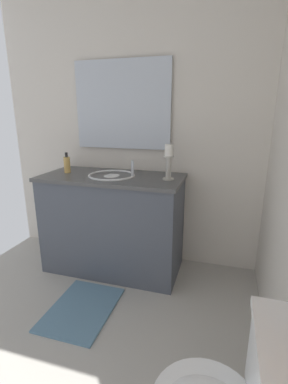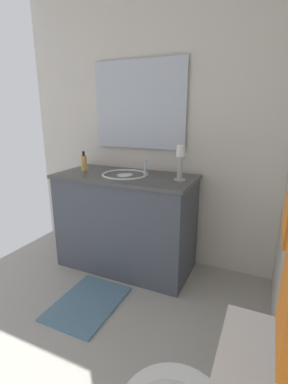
{
  "view_description": "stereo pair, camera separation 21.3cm",
  "coord_description": "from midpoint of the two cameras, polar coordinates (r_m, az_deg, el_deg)",
  "views": [
    {
      "loc": [
        1.24,
        0.88,
        1.39
      ],
      "look_at": [
        -0.23,
        0.44,
        0.95
      ],
      "focal_mm": 26.01,
      "sensor_mm": 36.0,
      "label": 1
    },
    {
      "loc": [
        1.16,
        1.08,
        1.39
      ],
      "look_at": [
        -0.23,
        0.44,
        0.95
      ],
      "focal_mm": 26.01,
      "sensor_mm": 36.0,
      "label": 2
    }
  ],
  "objects": [
    {
      "name": "mirror",
      "position": [
        2.59,
        -7.0,
        17.26
      ],
      "size": [
        0.02,
        0.89,
        0.76
      ],
      "primitive_type": "cube",
      "color": "silver"
    },
    {
      "name": "bath_mat",
      "position": [
        2.27,
        -15.51,
        -22.19
      ],
      "size": [
        0.6,
        0.44,
        0.02
      ],
      "primitive_type": "cube",
      "color": "slate",
      "rests_on": "ground"
    },
    {
      "name": "sink_basin",
      "position": [
        2.4,
        -9.14,
        2.39
      ],
      "size": [
        0.4,
        0.4,
        0.24
      ],
      "color": "white",
      "rests_on": "vanity_cabinet"
    },
    {
      "name": "soap_bottle",
      "position": [
        2.6,
        -17.82,
        5.38
      ],
      "size": [
        0.06,
        0.06,
        0.18
      ],
      "color": "#E5B259",
      "rests_on": "vanity_cabinet"
    },
    {
      "name": "candle_holder_tall",
      "position": [
        2.2,
        2.31,
        6.29
      ],
      "size": [
        0.09,
        0.09,
        0.28
      ],
      "color": "#B7B2A5",
      "rests_on": "vanity_cabinet"
    },
    {
      "name": "vanity_cabinet",
      "position": [
        2.53,
        -8.76,
        -6.36
      ],
      "size": [
        0.58,
        1.22,
        0.87
      ],
      "color": "#474C56",
      "rests_on": "ground"
    },
    {
      "name": "floor",
      "position": [
        2.09,
        -18.66,
        -27.04
      ],
      "size": [
        2.45,
        2.46,
        0.02
      ],
      "primitive_type": "cube",
      "color": "#B2ADA3",
      "rests_on": "ground"
    },
    {
      "name": "wall_left",
      "position": [
        2.62,
        -5.49,
        12.36
      ],
      "size": [
        0.04,
        2.46,
        2.45
      ],
      "primitive_type": "cube",
      "color": "silver",
      "rests_on": "ground"
    }
  ]
}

